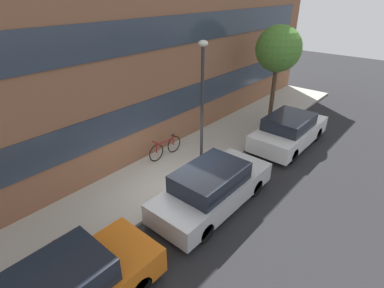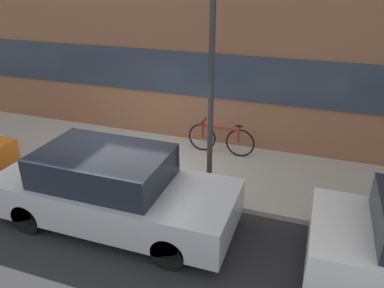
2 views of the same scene
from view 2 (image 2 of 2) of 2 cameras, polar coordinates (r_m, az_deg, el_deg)
The scene contains 5 objects.
ground_plane at distance 8.12m, azimuth -9.42°, elevation -7.01°, with size 56.00×56.00×0.00m, color #232326.
sidewalk_strip at distance 9.16m, azimuth -5.41°, elevation -2.47°, with size 28.00×2.76×0.11m.
parked_car_silver at distance 6.88m, azimuth -12.05°, elevation -6.77°, with size 4.35×1.71×1.42m.
bicycle at distance 9.20m, azimuth 4.39°, elevation 0.87°, with size 1.69×0.44×0.81m.
lamp_post at distance 6.86m, azimuth 3.06°, elevation 14.14°, with size 0.32×0.32×4.64m.
Camera 2 is at (3.50, -5.98, 4.24)m, focal length 35.00 mm.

